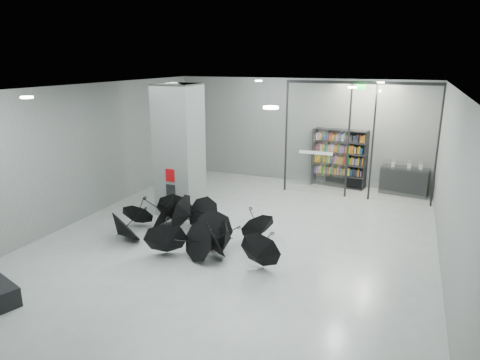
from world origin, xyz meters
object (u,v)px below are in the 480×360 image
at_px(column, 179,150).
at_px(shop_counter, 404,181).
at_px(umbrella_cluster, 191,232).
at_px(bookshelf, 339,158).

relative_size(column, shop_counter, 2.47).
bearing_deg(umbrella_cluster, column, 124.93).
relative_size(bookshelf, umbrella_cluster, 0.42).
relative_size(column, umbrella_cluster, 0.77).
bearing_deg(bookshelf, umbrella_cluster, -101.74).
relative_size(bookshelf, shop_counter, 1.35).
distance_m(column, umbrella_cluster, 3.03).
distance_m(bookshelf, umbrella_cluster, 7.37).
xyz_separation_m(column, bookshelf, (4.15, 4.75, -0.91)).
xyz_separation_m(bookshelf, shop_counter, (2.37, -0.16, -0.61)).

